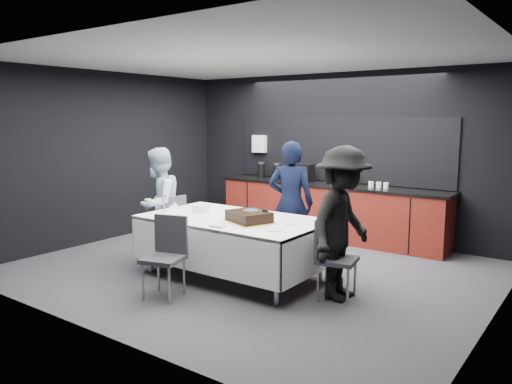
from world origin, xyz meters
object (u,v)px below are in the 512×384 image
(person_center, at_px, (291,203))
(person_left, at_px, (159,204))
(chair_near, at_px, (167,250))
(chair_right, at_px, (330,252))
(person_right, at_px, (343,224))
(chair_left, at_px, (170,222))
(cake_assembly, at_px, (249,217))
(champagne_flute, at_px, (164,200))
(plate_stack, at_px, (201,208))
(party_table, at_px, (233,228))

(person_center, xyz_separation_m, person_left, (-1.68, -0.90, -0.06))
(chair_near, distance_m, person_left, 1.59)
(chair_right, height_order, chair_near, same)
(person_left, relative_size, person_right, 0.93)
(chair_near, relative_size, person_center, 0.53)
(chair_near, height_order, person_right, person_right)
(person_left, bearing_deg, person_center, 102.76)
(chair_left, bearing_deg, chair_near, -45.86)
(cake_assembly, distance_m, chair_right, 1.09)
(cake_assembly, bearing_deg, chair_right, 8.43)
(champagne_flute, bearing_deg, plate_stack, 33.87)
(chair_right, bearing_deg, champagne_flute, -173.28)
(chair_left, height_order, person_right, person_right)
(cake_assembly, xyz_separation_m, chair_right, (1.03, 0.15, -0.31))
(plate_stack, bearing_deg, chair_left, 172.69)
(chair_left, distance_m, chair_near, 1.55)
(person_center, bearing_deg, person_right, 123.76)
(champagne_flute, relative_size, chair_left, 0.24)
(party_table, bearing_deg, chair_left, 173.63)
(person_left, bearing_deg, champagne_flute, 40.10)
(champagne_flute, bearing_deg, person_right, 7.73)
(person_center, height_order, person_right, person_right)
(chair_left, relative_size, person_left, 0.57)
(cake_assembly, relative_size, chair_near, 0.72)
(chair_left, xyz_separation_m, chair_near, (1.08, -1.11, 0.00))
(chair_left, bearing_deg, chair_right, -1.85)
(chair_left, height_order, chair_near, same)
(chair_right, bearing_deg, person_right, 27.30)
(cake_assembly, bearing_deg, chair_near, -121.33)
(cake_assembly, distance_m, champagne_flute, 1.35)
(chair_left, bearing_deg, champagne_flute, -53.52)
(champagne_flute, xyz_separation_m, person_center, (1.29, 1.17, -0.07))
(chair_right, relative_size, chair_near, 1.00)
(chair_near, height_order, person_center, person_center)
(chair_right, bearing_deg, chair_near, -146.72)
(person_left, distance_m, person_right, 2.88)
(champagne_flute, distance_m, person_left, 0.49)
(champagne_flute, distance_m, person_center, 1.74)
(party_table, xyz_separation_m, person_left, (-1.40, 0.04, 0.17))
(plate_stack, xyz_separation_m, person_right, (2.07, 0.06, 0.04))
(cake_assembly, height_order, person_left, person_left)
(plate_stack, xyz_separation_m, chair_right, (1.96, 0.00, -0.30))
(person_center, bearing_deg, chair_left, 5.77)
(cake_assembly, bearing_deg, party_table, 163.77)
(person_center, bearing_deg, champagne_flute, 20.71)
(chair_left, bearing_deg, plate_stack, -7.31)
(chair_right, bearing_deg, chair_left, 178.15)
(champagne_flute, bearing_deg, chair_near, -42.71)
(champagne_flute, height_order, chair_left, champagne_flute)
(party_table, bearing_deg, person_left, 178.29)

